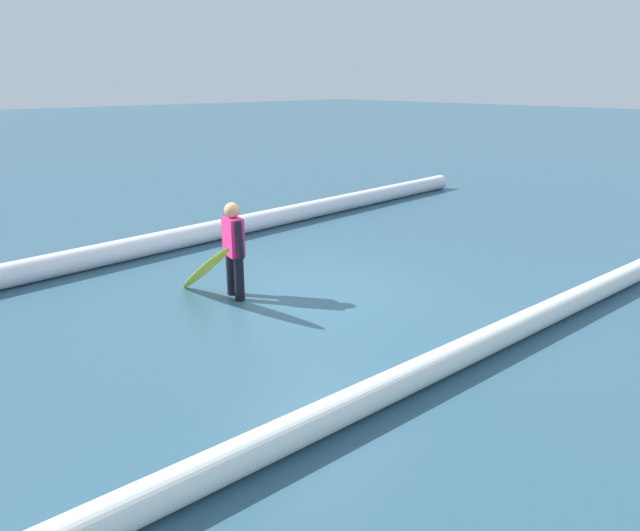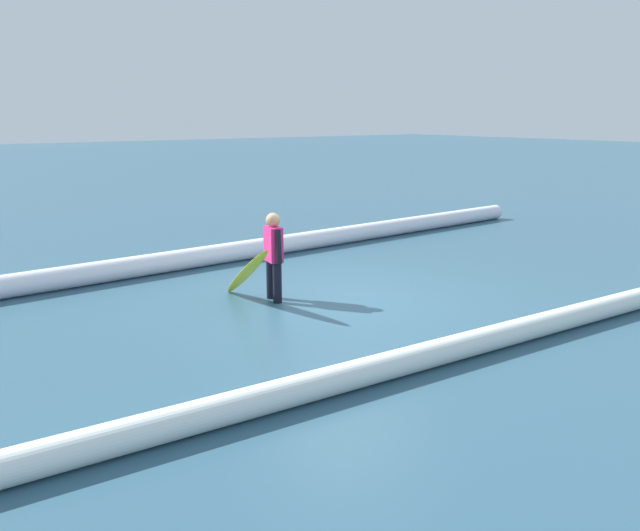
% 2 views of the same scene
% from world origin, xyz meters
% --- Properties ---
extents(ground_plane, '(124.52, 124.52, 0.00)m').
position_xyz_m(ground_plane, '(0.00, 0.00, 0.00)').
color(ground_plane, '#2F5469').
extents(surfer, '(0.26, 0.53, 1.39)m').
position_xyz_m(surfer, '(0.91, -0.66, 0.77)').
color(surfer, black).
rests_on(surfer, ground_plane).
extents(surfboard, '(0.45, 1.60, 1.03)m').
position_xyz_m(surfboard, '(1.35, -0.75, 0.50)').
color(surfboard, yellow).
rests_on(surfboard, ground_plane).
extents(wave_crest_foreground, '(20.89, 1.34, 0.38)m').
position_xyz_m(wave_crest_foreground, '(1.99, -3.39, 0.19)').
color(wave_crest_foreground, white).
rests_on(wave_crest_foreground, ground_plane).
extents(wave_crest_midground, '(20.62, 1.42, 0.31)m').
position_xyz_m(wave_crest_midground, '(-2.69, 2.90, 0.15)').
color(wave_crest_midground, white).
rests_on(wave_crest_midground, ground_plane).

